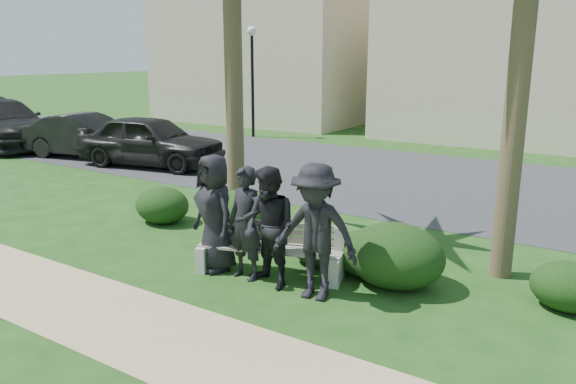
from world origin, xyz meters
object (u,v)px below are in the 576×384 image
(man_b, at_px, (246,223))
(man_d, at_px, (316,232))
(man_a, at_px, (214,213))
(park_bench, at_px, (271,253))
(car_c, at_px, (2,124))
(street_lamp, at_px, (252,62))
(man_c, at_px, (270,228))
(car_a, at_px, (151,141))
(car_b, at_px, (88,136))

(man_b, relative_size, man_d, 0.90)
(man_a, distance_m, man_b, 0.62)
(man_a, xyz_separation_m, man_d, (1.83, -0.08, 0.03))
(park_bench, xyz_separation_m, man_b, (-0.24, -0.29, 0.50))
(man_d, xyz_separation_m, car_c, (-15.93, 5.00, -0.11))
(street_lamp, xyz_separation_m, man_a, (8.06, -11.80, -2.04))
(man_c, height_order, man_d, man_d)
(man_c, bearing_deg, park_bench, 138.93)
(park_bench, xyz_separation_m, car_a, (-7.82, 5.00, 0.41))
(car_b, bearing_deg, street_lamp, -27.36)
(man_a, relative_size, car_c, 0.32)
(man_a, xyz_separation_m, car_a, (-6.96, 5.27, -0.15))
(street_lamp, bearing_deg, man_d, -50.21)
(street_lamp, relative_size, man_d, 2.29)
(man_c, xyz_separation_m, car_b, (-10.83, 5.26, -0.18))
(man_d, distance_m, car_a, 10.29)
(man_c, bearing_deg, man_a, -168.84)
(man_b, distance_m, car_b, 11.60)
(park_bench, height_order, car_c, car_c)
(man_a, height_order, car_b, man_a)
(man_a, relative_size, car_b, 0.43)
(park_bench, relative_size, car_c, 0.41)
(street_lamp, xyz_separation_m, car_b, (-1.68, -6.62, -2.25))
(man_c, xyz_separation_m, man_d, (0.75, 0.00, 0.07))
(man_a, relative_size, car_a, 0.41)
(street_lamp, bearing_deg, park_bench, -52.30)
(street_lamp, height_order, man_c, street_lamp)
(car_b, bearing_deg, man_a, -131.13)
(street_lamp, xyz_separation_m, car_c, (-6.03, -6.89, -2.12))
(street_lamp, xyz_separation_m, man_d, (9.90, -11.88, -2.01))
(man_d, xyz_separation_m, car_b, (-11.58, 5.26, -0.25))
(street_lamp, distance_m, park_bench, 14.81)
(car_c, bearing_deg, car_a, -74.71)
(park_bench, xyz_separation_m, man_a, (-0.85, -0.26, 0.56))
(man_a, relative_size, man_d, 0.96)
(street_lamp, height_order, car_b, street_lamp)
(car_c, bearing_deg, man_c, -95.75)
(street_lamp, distance_m, man_a, 14.44)
(street_lamp, bearing_deg, man_b, -53.71)
(street_lamp, relative_size, man_b, 2.54)
(man_a, bearing_deg, man_c, 14.72)
(park_bench, distance_m, man_b, 0.62)
(man_c, distance_m, man_d, 0.75)
(man_b, distance_m, man_d, 1.22)
(man_c, xyz_separation_m, car_a, (-8.05, 5.35, -0.11))
(man_a, relative_size, man_c, 1.04)
(man_d, bearing_deg, man_a, 170.95)
(man_b, xyz_separation_m, man_d, (1.21, -0.06, 0.09))
(street_lamp, height_order, man_a, street_lamp)
(man_d, distance_m, car_b, 12.72)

